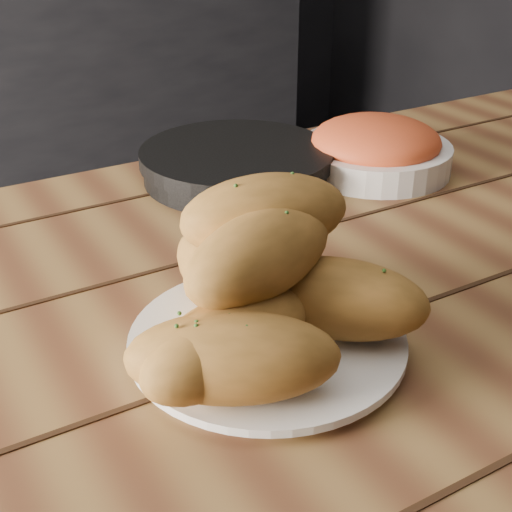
{
  "coord_description": "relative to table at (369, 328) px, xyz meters",
  "views": [
    {
      "loc": [
        -0.12,
        -0.87,
        1.14
      ],
      "look_at": [
        0.16,
        -0.4,
        0.84
      ],
      "focal_mm": 50.0,
      "sensor_mm": 36.0,
      "label": 1
    }
  ],
  "objects": [
    {
      "name": "table",
      "position": [
        0.0,
        0.0,
        0.0
      ],
      "size": [
        1.6,
        0.86,
        0.75
      ],
      "color": "brown",
      "rests_on": "ground"
    },
    {
      "name": "plate",
      "position": [
        -0.2,
        -0.09,
        0.11
      ],
      "size": [
        0.25,
        0.25,
        0.02
      ],
      "color": "white",
      "rests_on": "table"
    },
    {
      "name": "bread_rolls",
      "position": [
        -0.21,
        -0.1,
        0.17
      ],
      "size": [
        0.3,
        0.27,
        0.14
      ],
      "color": "#AB702F",
      "rests_on": "plate"
    },
    {
      "name": "skillet",
      "position": [
        -0.02,
        0.29,
        0.12
      ],
      "size": [
        0.41,
        0.27,
        0.05
      ],
      "color": "black",
      "rests_on": "table"
    },
    {
      "name": "bowl",
      "position": [
        0.17,
        0.22,
        0.13
      ],
      "size": [
        0.22,
        0.22,
        0.08
      ],
      "color": "white",
      "rests_on": "table"
    }
  ]
}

